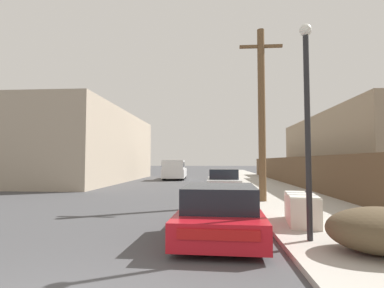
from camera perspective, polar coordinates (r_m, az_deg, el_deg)
sidewalk_curb at (r=26.35m, az=11.81°, el=-6.94°), size 4.20×63.00×0.12m
discarded_fridge at (r=8.66m, az=20.11°, el=-11.48°), size 0.99×1.88×0.80m
parked_sports_car_red at (r=7.38m, az=5.40°, el=-12.80°), size 2.03×4.33×1.21m
car_parked_mid at (r=16.92m, az=6.00°, el=-7.15°), size 1.79×4.14×1.34m
pickup_truck at (r=28.90m, az=-3.36°, el=-4.95°), size 2.26×5.38×1.86m
utility_pole at (r=13.00m, az=13.14°, el=6.06°), size 1.80×0.30×7.27m
street_lamp at (r=6.87m, az=21.10°, el=5.59°), size 0.26×0.26×4.62m
brush_pile at (r=6.57m, az=32.43°, el=-13.68°), size 1.93×1.54×0.82m
wooden_fence at (r=20.18m, az=19.84°, el=-5.02°), size 0.08×37.59×1.94m
building_left_block at (r=28.00m, az=-18.78°, el=-0.57°), size 7.00×17.96×6.03m
building_right_house at (r=25.36m, az=28.67°, el=-1.00°), size 6.00×17.19×5.20m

